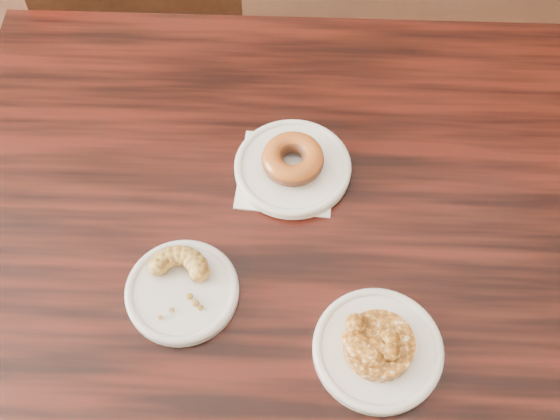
{
  "coord_description": "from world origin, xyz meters",
  "views": [
    {
      "loc": [
        0.15,
        -0.48,
        1.62
      ],
      "look_at": [
        0.16,
        0.02,
        0.8
      ],
      "focal_mm": 45.0,
      "sensor_mm": 36.0,
      "label": 1
    }
  ],
  "objects_px": {
    "cafe_table": "(273,357)",
    "apple_fritter": "(380,344)",
    "cruller_fragment": "(180,286)",
    "glazed_donut": "(293,159)"
  },
  "relations": [
    {
      "from": "cafe_table",
      "to": "apple_fritter",
      "type": "xyz_separation_m",
      "value": [
        0.14,
        -0.13,
        0.4
      ]
    },
    {
      "from": "apple_fritter",
      "to": "cruller_fragment",
      "type": "bearing_deg",
      "value": 160.81
    },
    {
      "from": "apple_fritter",
      "to": "cruller_fragment",
      "type": "xyz_separation_m",
      "value": [
        -0.26,
        0.09,
        -0.0
      ]
    },
    {
      "from": "glazed_donut",
      "to": "apple_fritter",
      "type": "relative_size",
      "value": 0.72
    },
    {
      "from": "glazed_donut",
      "to": "cruller_fragment",
      "type": "xyz_separation_m",
      "value": [
        -0.16,
        -0.2,
        -0.01
      ]
    },
    {
      "from": "cafe_table",
      "to": "glazed_donut",
      "type": "distance_m",
      "value": 0.44
    },
    {
      "from": "cafe_table",
      "to": "cruller_fragment",
      "type": "bearing_deg",
      "value": -158.3
    },
    {
      "from": "glazed_donut",
      "to": "apple_fritter",
      "type": "bearing_deg",
      "value": -70.86
    },
    {
      "from": "cafe_table",
      "to": "glazed_donut",
      "type": "xyz_separation_m",
      "value": [
        0.04,
        0.16,
        0.41
      ]
    },
    {
      "from": "glazed_donut",
      "to": "cafe_table",
      "type": "bearing_deg",
      "value": -103.1
    }
  ]
}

